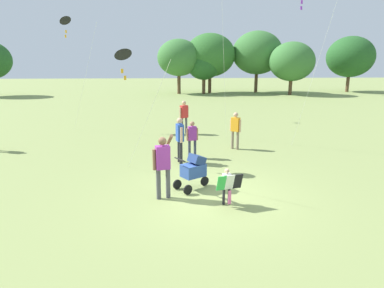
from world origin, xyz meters
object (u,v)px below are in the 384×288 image
kite_adult_black (123,56)px  person_adult_flyer (163,162)px  kite_blue_high (66,22)px  stroller (194,169)px  person_back_turned (192,137)px  person_couple_left (184,114)px  child_with_butterfly_kite (227,183)px  person_red_shirt (235,128)px  person_kid_running (180,137)px

kite_adult_black → person_adult_flyer: bearing=-65.8°
person_adult_flyer → kite_blue_high: kite_blue_high is taller
stroller → person_back_turned: person_back_turned is taller
kite_blue_high → person_couple_left: kite_blue_high is taller
person_adult_flyer → person_couple_left: 8.18m
stroller → person_back_turned: (0.14, 3.17, 0.22)m
person_couple_left → child_with_butterfly_kite: bearing=-84.9°
person_couple_left → person_adult_flyer: bearing=-96.0°
kite_adult_black → person_red_shirt: (4.12, 2.19, -2.83)m
child_with_butterfly_kite → person_adult_flyer: 1.77m
person_adult_flyer → person_couple_left: person_adult_flyer is taller
person_adult_flyer → stroller: 1.15m
stroller → kite_blue_high: kite_blue_high is taller
person_adult_flyer → person_couple_left: bearing=84.0°
person_couple_left → person_back_turned: person_couple_left is taller
person_couple_left → kite_blue_high: bearing=166.6°
child_with_butterfly_kite → person_back_turned: 4.39m
child_with_butterfly_kite → stroller: size_ratio=0.89×
stroller → kite_blue_high: bearing=123.0°
person_adult_flyer → stroller: bearing=37.0°
person_couple_left → person_back_turned: size_ratio=1.18×
child_with_butterfly_kite → person_couple_left: (-0.78, 8.65, 0.40)m
child_with_butterfly_kite → kite_adult_black: 5.44m
kite_adult_black → person_kid_running: bearing=12.2°
person_red_shirt → person_kid_running: 2.94m
kite_adult_black → kite_blue_high: 7.79m
kite_adult_black → stroller: bearing=-45.7°
child_with_butterfly_kite → person_red_shirt: 5.68m
person_red_shirt → person_back_turned: (-1.85, -1.20, -0.08)m
child_with_butterfly_kite → person_red_shirt: size_ratio=0.62×
stroller → person_red_shirt: (1.99, 4.37, 0.30)m
person_adult_flyer → kite_blue_high: 11.57m
person_couple_left → person_kid_running: size_ratio=1.01×
person_red_shirt → person_couple_left: person_couple_left is taller
person_adult_flyer → person_red_shirt: 5.77m
child_with_butterfly_kite → kite_blue_high: 12.91m
person_kid_running → person_back_turned: bearing=51.9°
person_back_turned → child_with_butterfly_kite: bearing=-81.7°
child_with_butterfly_kite → kite_adult_black: bearing=131.0°
child_with_butterfly_kite → stroller: stroller is taller
kite_blue_high → person_red_shirt: size_ratio=3.71×
child_with_butterfly_kite → person_couple_left: bearing=95.1°
kite_adult_black → person_red_shirt: size_ratio=2.60×
person_adult_flyer → person_back_turned: 3.95m
person_red_shirt → person_back_turned: bearing=-147.0°
child_with_butterfly_kite → person_couple_left: size_ratio=0.58×
person_adult_flyer → person_kid_running: size_ratio=1.07×
child_with_butterfly_kite → kite_blue_high: size_ratio=0.17×
stroller → kite_blue_high: (-5.76, 8.87, 4.80)m
child_with_butterfly_kite → person_back_turned: bearing=98.3°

